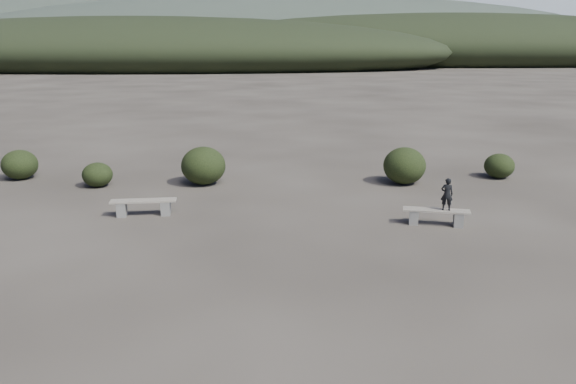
{
  "coord_description": "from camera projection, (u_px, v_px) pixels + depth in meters",
  "views": [
    {
      "loc": [
        0.52,
        -9.62,
        4.65
      ],
      "look_at": [
        0.64,
        3.5,
        1.1
      ],
      "focal_mm": 35.0,
      "sensor_mm": 36.0,
      "label": 1
    }
  ],
  "objects": [
    {
      "name": "ground",
      "position": [
        256.0,
        297.0,
        10.5
      ],
      "size": [
        1200.0,
        1200.0,
        0.0
      ],
      "primitive_type": "plane",
      "color": "#2F2A25",
      "rests_on": "ground"
    },
    {
      "name": "bench_left",
      "position": [
        144.0,
        206.0,
        15.36
      ],
      "size": [
        1.8,
        0.56,
        0.44
      ],
      "rotation": [
        0.0,
        0.0,
        0.11
      ],
      "color": "slate",
      "rests_on": "ground"
    },
    {
      "name": "bench_right",
      "position": [
        436.0,
        216.0,
        14.55
      ],
      "size": [
        1.73,
        0.69,
        0.42
      ],
      "rotation": [
        0.0,
        0.0,
        -0.2
      ],
      "color": "slate",
      "rests_on": "ground"
    },
    {
      "name": "seated_person",
      "position": [
        447.0,
        194.0,
        14.35
      ],
      "size": [
        0.34,
        0.25,
        0.85
      ],
      "primitive_type": "imported",
      "rotation": [
        0.0,
        0.0,
        2.98
      ],
      "color": "black",
      "rests_on": "bench_right"
    },
    {
      "name": "shrub_a",
      "position": [
        97.0,
        175.0,
        18.38
      ],
      "size": [
        0.98,
        0.98,
        0.8
      ],
      "primitive_type": "ellipsoid",
      "color": "black",
      "rests_on": "ground"
    },
    {
      "name": "shrub_b",
      "position": [
        203.0,
        166.0,
        18.63
      ],
      "size": [
        1.47,
        1.47,
        1.26
      ],
      "primitive_type": "ellipsoid",
      "color": "black",
      "rests_on": "ground"
    },
    {
      "name": "shrub_d",
      "position": [
        404.0,
        166.0,
        18.7
      ],
      "size": [
        1.41,
        1.41,
        1.23
      ],
      "primitive_type": "ellipsoid",
      "color": "black",
      "rests_on": "ground"
    },
    {
      "name": "shrub_e",
      "position": [
        499.0,
        166.0,
        19.54
      ],
      "size": [
        1.03,
        1.03,
        0.86
      ],
      "primitive_type": "ellipsoid",
      "color": "black",
      "rests_on": "ground"
    },
    {
      "name": "shrub_f",
      "position": [
        20.0,
        165.0,
        19.37
      ],
      "size": [
        1.2,
        1.2,
        1.02
      ],
      "primitive_type": "ellipsoid",
      "color": "black",
      "rests_on": "ground"
    },
    {
      "name": "mountain_ridges",
      "position": [
        269.0,
        30.0,
        334.92
      ],
      "size": [
        500.0,
        400.0,
        56.0
      ],
      "color": "black",
      "rests_on": "ground"
    }
  ]
}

